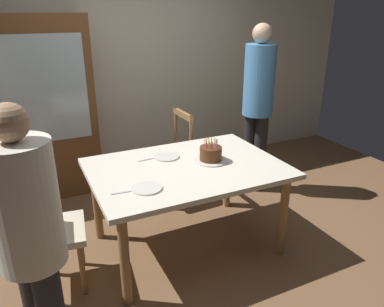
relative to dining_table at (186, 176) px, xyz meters
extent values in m
plane|color=brown|center=(0.00, 0.00, -0.67)|extent=(6.40, 6.40, 0.00)
cube|color=beige|center=(0.00, 1.85, 0.63)|extent=(6.40, 0.10, 2.60)
cube|color=silver|center=(0.00, 0.00, 0.07)|extent=(1.53, 1.09, 0.04)
cylinder|color=#9E7042|center=(-0.66, -0.44, -0.31)|extent=(0.07, 0.07, 0.71)
cylinder|color=#9E7042|center=(0.66, -0.44, -0.31)|extent=(0.07, 0.07, 0.71)
cylinder|color=#9E7042|center=(-0.66, 0.44, -0.31)|extent=(0.07, 0.07, 0.71)
cylinder|color=#9E7042|center=(0.66, 0.44, -0.31)|extent=(0.07, 0.07, 0.71)
cylinder|color=silver|center=(0.23, 0.01, 0.09)|extent=(0.28, 0.28, 0.01)
cylinder|color=#563019|center=(0.23, 0.01, 0.15)|extent=(0.18, 0.18, 0.11)
cylinder|color=#E54C4C|center=(0.28, 0.01, 0.24)|extent=(0.01, 0.01, 0.05)
sphere|color=#FFC64C|center=(0.28, 0.01, 0.27)|extent=(0.01, 0.01, 0.01)
cylinder|color=#4C7FE5|center=(0.27, 0.03, 0.24)|extent=(0.01, 0.01, 0.05)
sphere|color=#FFC64C|center=(0.27, 0.03, 0.27)|extent=(0.01, 0.01, 0.01)
cylinder|color=#D872CC|center=(0.25, 0.05, 0.24)|extent=(0.01, 0.01, 0.05)
sphere|color=#FFC64C|center=(0.25, 0.05, 0.27)|extent=(0.01, 0.01, 0.01)
cylinder|color=yellow|center=(0.23, 0.06, 0.24)|extent=(0.01, 0.01, 0.05)
sphere|color=#FFC64C|center=(0.23, 0.06, 0.27)|extent=(0.01, 0.01, 0.01)
cylinder|color=#E54C4C|center=(0.21, 0.06, 0.24)|extent=(0.01, 0.01, 0.05)
sphere|color=#FFC64C|center=(0.21, 0.06, 0.27)|extent=(0.01, 0.01, 0.01)
cylinder|color=#4C7FE5|center=(0.19, 0.04, 0.24)|extent=(0.01, 0.01, 0.05)
sphere|color=#FFC64C|center=(0.19, 0.04, 0.27)|extent=(0.01, 0.01, 0.01)
cylinder|color=#F2994C|center=(0.18, 0.02, 0.24)|extent=(0.01, 0.01, 0.05)
sphere|color=#FFC64C|center=(0.18, 0.02, 0.27)|extent=(0.01, 0.01, 0.01)
cylinder|color=#D872CC|center=(0.18, 0.00, 0.24)|extent=(0.01, 0.01, 0.05)
sphere|color=#FFC64C|center=(0.18, 0.00, 0.27)|extent=(0.01, 0.01, 0.01)
cylinder|color=yellow|center=(0.19, -0.03, 0.24)|extent=(0.01, 0.01, 0.05)
sphere|color=#FFC64C|center=(0.19, -0.03, 0.27)|extent=(0.01, 0.01, 0.01)
cylinder|color=#E54C4C|center=(0.21, -0.04, 0.24)|extent=(0.01, 0.01, 0.05)
sphere|color=#FFC64C|center=(0.21, -0.04, 0.27)|extent=(0.01, 0.01, 0.01)
cylinder|color=#D872CC|center=(0.23, -0.04, 0.24)|extent=(0.01, 0.01, 0.05)
sphere|color=#FFC64C|center=(0.23, -0.04, 0.27)|extent=(0.01, 0.01, 0.01)
cylinder|color=#F2994C|center=(0.25, -0.03, 0.24)|extent=(0.01, 0.01, 0.05)
sphere|color=#FFC64C|center=(0.25, -0.03, 0.27)|extent=(0.01, 0.01, 0.01)
cylinder|color=#4C7FE5|center=(0.27, -0.01, 0.24)|extent=(0.01, 0.01, 0.05)
sphere|color=#FFC64C|center=(0.27, -0.01, 0.27)|extent=(0.01, 0.01, 0.01)
cylinder|color=silver|center=(-0.42, -0.24, 0.09)|extent=(0.22, 0.22, 0.01)
cylinder|color=silver|center=(-0.08, 0.24, 0.09)|extent=(0.22, 0.22, 0.01)
cube|color=silver|center=(-0.58, -0.23, 0.09)|extent=(0.18, 0.03, 0.01)
cube|color=silver|center=(-0.24, 0.26, 0.09)|extent=(0.18, 0.03, 0.01)
cube|color=beige|center=(0.16, 0.86, -0.22)|extent=(0.45, 0.45, 0.05)
cylinder|color=#9E7042|center=(-0.01, 1.03, -0.46)|extent=(0.04, 0.04, 0.42)
cylinder|color=#9E7042|center=(0.00, 0.69, -0.46)|extent=(0.04, 0.04, 0.42)
cylinder|color=#9E7042|center=(0.33, 1.04, -0.46)|extent=(0.04, 0.04, 0.42)
cylinder|color=#9E7042|center=(0.34, 0.70, -0.46)|extent=(0.04, 0.04, 0.42)
cylinder|color=#9E7042|center=(0.36, 1.05, 0.03)|extent=(0.04, 0.04, 0.50)
cylinder|color=#9E7042|center=(0.37, 0.69, 0.03)|extent=(0.04, 0.04, 0.50)
cube|color=#9E7042|center=(0.36, 0.87, 0.25)|extent=(0.05, 0.40, 0.06)
cube|color=beige|center=(-1.06, -0.03, -0.22)|extent=(0.49, 0.49, 0.05)
cylinder|color=#9E7042|center=(-0.92, -0.22, -0.46)|extent=(0.04, 0.04, 0.42)
cylinder|color=#9E7042|center=(-0.87, 0.12, -0.46)|extent=(0.04, 0.04, 0.42)
cylinder|color=#9E7042|center=(-1.25, -0.17, -0.46)|extent=(0.04, 0.04, 0.42)
cylinder|color=#9E7042|center=(-1.21, 0.16, -0.46)|extent=(0.04, 0.04, 0.42)
cube|color=beige|center=(-1.26, 0.00, 0.03)|extent=(0.10, 0.40, 0.50)
cylinder|color=silver|center=(-1.19, -0.77, 0.41)|extent=(0.32, 0.32, 0.63)
sphere|color=tan|center=(-1.19, -0.77, 0.81)|extent=(0.17, 0.17, 0.17)
cylinder|color=#262328|center=(1.12, 0.73, -0.23)|extent=(0.14, 0.14, 0.88)
cylinder|color=#262328|center=(1.18, 0.62, -0.23)|extent=(0.14, 0.14, 0.88)
cylinder|color=#4C8CC6|center=(1.15, 0.67, 0.57)|extent=(0.32, 0.32, 0.73)
sphere|color=#D8AD8C|center=(1.15, 0.67, 1.04)|extent=(0.20, 0.20, 0.20)
cube|color=brown|center=(-0.96, 1.56, 0.28)|extent=(1.10, 0.44, 1.90)
cube|color=silver|center=(-0.96, 1.34, 0.53)|extent=(0.94, 0.01, 1.04)
camera|label=1|loc=(-1.13, -2.46, 1.26)|focal=34.22mm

